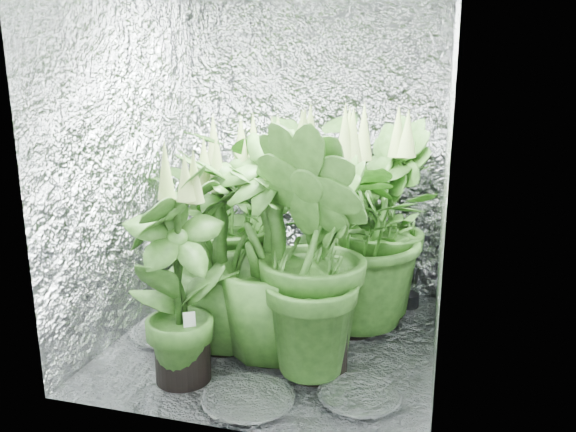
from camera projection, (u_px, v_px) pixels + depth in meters
The scene contains 12 objects.
ground at pixel (277, 338), 2.95m from camera, with size 1.60×1.60×0.00m, color silver.
walls at pixel (276, 149), 2.71m from camera, with size 1.62×1.62×2.00m.
plant_a at pixel (236, 214), 3.36m from camera, with size 1.07×1.07×1.13m.
plant_b at pixel (350, 231), 3.37m from camera, with size 0.61×0.61×0.96m.
plant_c at pixel (381, 221), 3.14m from camera, with size 0.70×0.70×1.20m.
plant_d at pixel (223, 254), 2.77m from camera, with size 0.76×0.76×1.07m.
plant_e at pixel (352, 227), 2.93m from camera, with size 1.27×1.27×1.20m.
plant_f at pixel (179, 276), 2.44m from camera, with size 0.60×0.60×1.06m.
plant_g at pixel (317, 253), 2.49m from camera, with size 0.87×0.87×1.24m.
plant_h at pixel (271, 250), 2.66m from camera, with size 0.70×0.70×1.17m.
circulation_fan at pixel (403, 282), 3.35m from camera, with size 0.16×0.30×0.35m.
plant_label at pixel (189, 322), 2.45m from camera, with size 0.05×0.01×0.08m, color white.
Camera 1 is at (0.77, -2.60, 1.34)m, focal length 35.00 mm.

